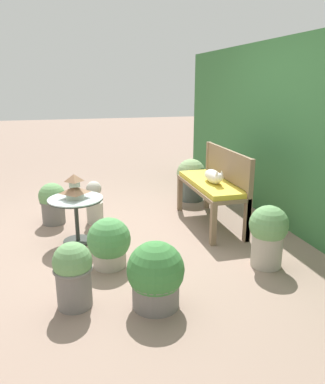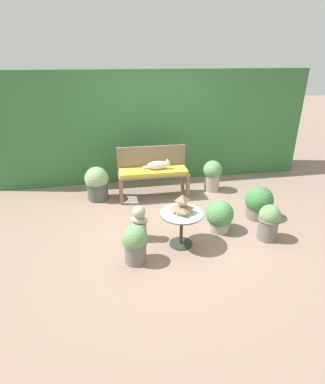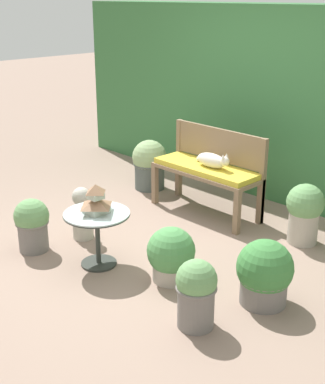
{
  "view_description": "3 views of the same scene",
  "coord_description": "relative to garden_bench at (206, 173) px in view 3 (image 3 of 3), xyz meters",
  "views": [
    {
      "loc": [
        3.94,
        -0.62,
        1.71
      ],
      "look_at": [
        -0.13,
        0.45,
        0.47
      ],
      "focal_mm": 35.0,
      "sensor_mm": 36.0,
      "label": 1
    },
    {
      "loc": [
        -0.92,
        -4.02,
        2.44
      ],
      "look_at": [
        -0.16,
        0.14,
        0.51
      ],
      "focal_mm": 28.0,
      "sensor_mm": 36.0,
      "label": 2
    },
    {
      "loc": [
        3.51,
        -3.17,
        2.33
      ],
      "look_at": [
        -0.06,
        0.3,
        0.47
      ],
      "focal_mm": 50.0,
      "sensor_mm": 36.0,
      "label": 3
    }
  ],
  "objects": [
    {
      "name": "potted_plant_path_edge",
      "position": [
        0.8,
        -1.34,
        -0.24
      ],
      "size": [
        0.42,
        0.42,
        0.48
      ],
      "color": "#ADA393",
      "rests_on": "ground"
    },
    {
      "name": "ground",
      "position": [
        0.17,
        -1.06,
        -0.48
      ],
      "size": [
        30.0,
        30.0,
        0.0
      ],
      "primitive_type": "plane",
      "color": "gray"
    },
    {
      "name": "potted_plant_bench_left",
      "position": [
        1.57,
        -1.07,
        -0.22
      ],
      "size": [
        0.45,
        0.45,
        0.54
      ],
      "color": "slate",
      "rests_on": "ground"
    },
    {
      "name": "garden_bench",
      "position": [
        0.0,
        0.0,
        0.0
      ],
      "size": [
        1.27,
        0.46,
        0.56
      ],
      "color": "#7F664C",
      "rests_on": "ground"
    },
    {
      "name": "potted_plant_patio_mid",
      "position": [
        -0.53,
        -1.88,
        -0.2
      ],
      "size": [
        0.33,
        0.33,
        0.52
      ],
      "color": "slate",
      "rests_on": "ground"
    },
    {
      "name": "potted_plant_bench_right",
      "position": [
        -1.03,
        0.11,
        -0.16
      ],
      "size": [
        0.43,
        0.43,
        0.62
      ],
      "color": "#4C5651",
      "rests_on": "ground"
    },
    {
      "name": "foliage_hedge_back",
      "position": [
        0.17,
        1.25,
        0.63
      ],
      "size": [
        6.4,
        0.83,
        2.22
      ],
      "primitive_type": "cube",
      "color": "#38703D",
      "rests_on": "ground"
    },
    {
      "name": "cat",
      "position": [
        0.09,
        0.0,
        0.16
      ],
      "size": [
        0.49,
        0.17,
        0.19
      ],
      "rotation": [
        0.0,
        0.0,
        -0.0
      ],
      "color": "silver",
      "rests_on": "garden_bench"
    },
    {
      "name": "garden_bust",
      "position": [
        -0.42,
        -1.38,
        -0.21
      ],
      "size": [
        0.3,
        0.25,
        0.54
      ],
      "rotation": [
        0.0,
        0.0,
        -0.43
      ],
      "color": "#B7B2A3",
      "rests_on": "ground"
    },
    {
      "name": "pagoda_birdhouse",
      "position": [
        0.14,
        -1.62,
        0.15
      ],
      "size": [
        0.25,
        0.25,
        0.27
      ],
      "color": "#B2BCA8",
      "rests_on": "patio_table"
    },
    {
      "name": "potted_plant_hedge_corner",
      "position": [
        1.41,
        -1.69,
        -0.19
      ],
      "size": [
        0.31,
        0.31,
        0.54
      ],
      "color": "slate",
      "rests_on": "ground"
    },
    {
      "name": "potted_plant_table_near",
      "position": [
        1.18,
        0.12,
        -0.14
      ],
      "size": [
        0.37,
        0.37,
        0.61
      ],
      "color": "#ADA393",
      "rests_on": "ground"
    },
    {
      "name": "bench_backrest",
      "position": [
        0.0,
        0.21,
        0.2
      ],
      "size": [
        1.27,
        0.06,
        0.94
      ],
      "color": "#7F664C",
      "rests_on": "ground"
    },
    {
      "name": "patio_table",
      "position": [
        0.14,
        -1.62,
        -0.08
      ],
      "size": [
        0.6,
        0.6,
        0.51
      ],
      "color": "#2D332D",
      "rests_on": "ground"
    }
  ]
}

